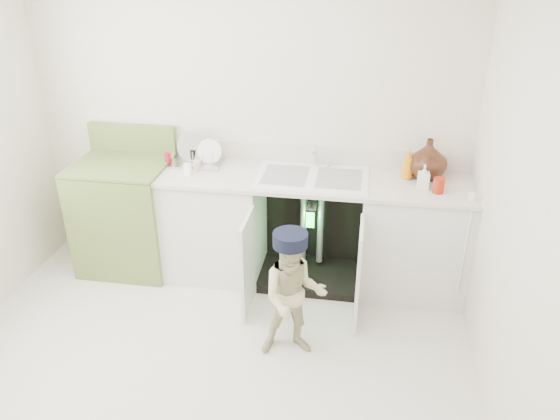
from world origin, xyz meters
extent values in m
plane|color=beige|center=(0.00, 0.00, 0.00)|extent=(3.50, 3.50, 0.00)
cube|color=silver|center=(0.00, 1.50, 1.25)|extent=(3.50, 2.50, 0.02)
cube|color=silver|center=(0.00, -1.50, 1.25)|extent=(3.50, 2.50, 0.02)
cube|color=silver|center=(1.75, 0.00, 1.25)|extent=(2.50, 3.00, 0.02)
cube|color=white|center=(-0.25, 1.20, 0.43)|extent=(0.80, 0.60, 0.86)
cube|color=white|center=(1.35, 1.20, 0.43)|extent=(0.80, 0.60, 0.86)
cube|color=black|center=(0.55, 1.47, 0.43)|extent=(0.80, 0.06, 0.86)
cube|color=black|center=(0.55, 1.20, 0.03)|extent=(0.80, 0.60, 0.06)
cylinder|color=gray|center=(0.48, 1.30, 0.45)|extent=(0.05, 0.05, 0.70)
cylinder|color=gray|center=(0.62, 1.30, 0.45)|extent=(0.05, 0.05, 0.70)
cylinder|color=gray|center=(0.55, 1.25, 0.62)|extent=(0.07, 0.18, 0.07)
cube|color=white|center=(0.15, 0.70, 0.40)|extent=(0.03, 0.40, 0.76)
cube|color=white|center=(0.95, 0.70, 0.40)|extent=(0.02, 0.40, 0.76)
cube|color=beige|center=(0.55, 1.20, 0.89)|extent=(2.44, 0.64, 0.03)
cube|color=beige|center=(0.55, 1.49, 0.98)|extent=(2.44, 0.02, 0.15)
cube|color=white|center=(0.55, 1.20, 0.90)|extent=(0.85, 0.55, 0.02)
cube|color=gray|center=(0.34, 1.20, 0.91)|extent=(0.34, 0.40, 0.01)
cube|color=gray|center=(0.76, 1.20, 0.91)|extent=(0.34, 0.40, 0.01)
cylinder|color=silver|center=(0.55, 1.42, 0.99)|extent=(0.03, 0.03, 0.17)
cylinder|color=silver|center=(0.55, 1.36, 1.06)|extent=(0.02, 0.14, 0.02)
cylinder|color=silver|center=(0.66, 1.42, 0.94)|extent=(0.04, 0.04, 0.06)
cylinder|color=white|center=(1.68, 0.89, 0.55)|extent=(0.01, 0.01, 0.70)
cube|color=white|center=(1.68, 0.98, 0.93)|extent=(0.04, 0.02, 0.06)
cube|color=silver|center=(-0.39, 1.32, 0.91)|extent=(0.40, 0.27, 0.02)
cylinder|color=silver|center=(-0.42, 1.34, 0.98)|extent=(0.25, 0.09, 0.24)
cylinder|color=white|center=(-0.28, 1.32, 0.97)|extent=(0.20, 0.05, 0.20)
cylinder|color=silver|center=(-0.55, 1.22, 0.98)|extent=(0.01, 0.01, 0.12)
cylinder|color=silver|center=(-0.47, 1.22, 0.98)|extent=(0.01, 0.01, 0.12)
cylinder|color=silver|center=(-0.39, 1.22, 0.98)|extent=(0.01, 0.01, 0.12)
cylinder|color=silver|center=(-0.31, 1.22, 0.98)|extent=(0.01, 0.01, 0.12)
cylinder|color=silver|center=(-0.23, 1.22, 0.98)|extent=(0.01, 0.01, 0.12)
imported|color=#422513|center=(1.40, 1.34, 1.05)|extent=(0.29, 0.29, 0.31)
imported|color=orange|center=(1.26, 1.30, 1.01)|extent=(0.09, 0.09, 0.23)
imported|color=white|center=(1.36, 1.14, 0.99)|extent=(0.08, 0.08, 0.18)
cylinder|color=#A51E0E|center=(1.47, 1.08, 0.96)|extent=(0.08, 0.08, 0.11)
cylinder|color=#B10F25|center=(-0.62, 1.28, 0.95)|extent=(0.05, 0.05, 0.10)
cylinder|color=#C0AA8C|center=(-0.35, 1.20, 0.94)|extent=(0.06, 0.06, 0.08)
cylinder|color=black|center=(-0.42, 1.32, 0.96)|extent=(0.04, 0.04, 0.12)
cube|color=white|center=(-0.40, 1.10, 0.95)|extent=(0.05, 0.05, 0.09)
cube|color=olive|center=(-0.98, 1.18, 0.45)|extent=(0.74, 0.65, 0.90)
cube|color=olive|center=(-0.98, 1.18, 0.92)|extent=(0.74, 0.65, 0.02)
cube|color=olive|center=(-0.98, 1.46, 1.04)|extent=(0.74, 0.06, 0.23)
cylinder|color=black|center=(-1.17, 1.02, 0.91)|extent=(0.17, 0.17, 0.02)
cylinder|color=silver|center=(-1.17, 1.02, 0.92)|extent=(0.20, 0.20, 0.01)
cylinder|color=black|center=(-1.17, 1.33, 0.91)|extent=(0.17, 0.17, 0.02)
cylinder|color=silver|center=(-1.17, 1.33, 0.92)|extent=(0.20, 0.20, 0.01)
cylinder|color=black|center=(-0.80, 1.02, 0.91)|extent=(0.17, 0.17, 0.02)
cylinder|color=silver|center=(-0.80, 1.02, 0.92)|extent=(0.20, 0.20, 0.01)
cylinder|color=black|center=(-0.80, 1.33, 0.91)|extent=(0.17, 0.17, 0.02)
cylinder|color=silver|center=(-0.80, 1.33, 0.92)|extent=(0.20, 0.20, 0.01)
imported|color=beige|center=(0.54, 0.29, 0.45)|extent=(0.50, 0.42, 0.89)
cylinder|color=black|center=(0.54, 0.29, 0.86)|extent=(0.26, 0.26, 0.09)
cube|color=black|center=(0.52, 0.39, 0.83)|extent=(0.19, 0.12, 0.01)
cube|color=black|center=(0.58, 0.86, 0.72)|extent=(0.07, 0.01, 0.14)
cube|color=#26F23F|center=(0.58, 0.85, 0.72)|extent=(0.06, 0.00, 0.12)
camera|label=1|loc=(0.93, -2.59, 2.54)|focal=35.00mm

